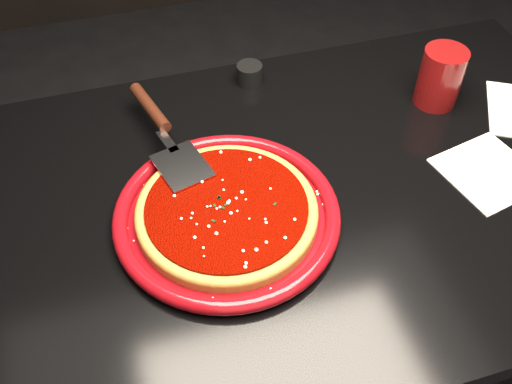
% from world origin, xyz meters
% --- Properties ---
extents(floor, '(4.00, 4.00, 0.01)m').
position_xyz_m(floor, '(0.00, 0.00, -0.01)').
color(floor, black).
rests_on(floor, ground).
extents(table, '(1.20, 0.80, 0.75)m').
position_xyz_m(table, '(0.00, 0.00, 0.38)').
color(table, black).
rests_on(table, floor).
extents(plate, '(0.46, 0.46, 0.03)m').
position_xyz_m(plate, '(-0.19, -0.03, 0.76)').
color(plate, maroon).
rests_on(plate, table).
extents(pizza_crust, '(0.37, 0.37, 0.02)m').
position_xyz_m(pizza_crust, '(-0.19, -0.03, 0.77)').
color(pizza_crust, olive).
rests_on(pizza_crust, plate).
extents(pizza_crust_rim, '(0.37, 0.37, 0.02)m').
position_xyz_m(pizza_crust_rim, '(-0.19, -0.03, 0.78)').
color(pizza_crust_rim, olive).
rests_on(pizza_crust_rim, plate).
extents(pizza_sauce, '(0.33, 0.33, 0.01)m').
position_xyz_m(pizza_sauce, '(-0.19, -0.03, 0.78)').
color(pizza_sauce, '#720700').
rests_on(pizza_sauce, plate).
extents(parmesan_dusting, '(0.26, 0.26, 0.01)m').
position_xyz_m(parmesan_dusting, '(-0.19, -0.03, 0.79)').
color(parmesan_dusting, '#F1E7BD').
rests_on(parmesan_dusting, plate).
extents(basil_flecks, '(0.24, 0.24, 0.00)m').
position_xyz_m(basil_flecks, '(-0.19, -0.03, 0.79)').
color(basil_flecks, black).
rests_on(basil_flecks, plate).
extents(pizza_server, '(0.18, 0.36, 0.03)m').
position_xyz_m(pizza_server, '(-0.25, 0.17, 0.80)').
color(pizza_server, silver).
rests_on(pizza_server, plate).
extents(cup, '(0.09, 0.09, 0.12)m').
position_xyz_m(cup, '(0.30, 0.16, 0.81)').
color(cup, maroon).
rests_on(cup, table).
extents(napkin_a, '(0.19, 0.19, 0.00)m').
position_xyz_m(napkin_a, '(0.30, -0.06, 0.75)').
color(napkin_a, silver).
rests_on(napkin_a, table).
extents(ramekin, '(0.06, 0.06, 0.04)m').
position_xyz_m(ramekin, '(-0.04, 0.33, 0.77)').
color(ramekin, black).
rests_on(ramekin, table).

